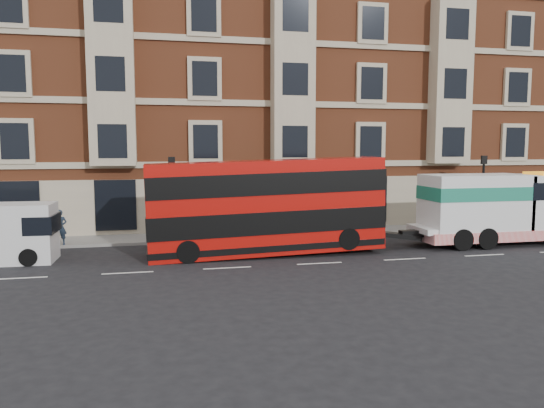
# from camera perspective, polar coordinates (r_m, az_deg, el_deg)

# --- Properties ---
(ground) EXTENTS (120.00, 120.00, 0.00)m
(ground) POSITION_cam_1_polar(r_m,az_deg,el_deg) (23.08, 5.12, -6.38)
(ground) COLOR black
(ground) RESTS_ON ground
(sidewalk) EXTENTS (90.00, 3.00, 0.15)m
(sidewalk) POSITION_cam_1_polar(r_m,az_deg,el_deg) (30.17, 0.81, -3.24)
(sidewalk) COLOR slate
(sidewalk) RESTS_ON ground
(victorian_terrace) EXTENTS (45.00, 12.00, 20.40)m
(victorian_terrace) POSITION_cam_1_polar(r_m,az_deg,el_deg) (37.54, -1.11, 13.91)
(victorian_terrace) COLOR brown
(victorian_terrace) RESTS_ON ground
(lamp_post_west) EXTENTS (0.35, 0.15, 4.35)m
(lamp_post_west) POSITION_cam_1_polar(r_m,az_deg,el_deg) (27.77, -10.69, 1.25)
(lamp_post_west) COLOR black
(lamp_post_west) RESTS_ON sidewalk
(lamp_post_east) EXTENTS (0.35, 0.15, 4.35)m
(lamp_post_east) POSITION_cam_1_polar(r_m,az_deg,el_deg) (33.56, 21.74, 1.75)
(lamp_post_east) COLOR black
(lamp_post_east) RESTS_ON sidewalk
(double_decker_bus) EXTENTS (10.84, 2.49, 4.39)m
(double_decker_bus) POSITION_cam_1_polar(r_m,az_deg,el_deg) (24.50, -0.67, -0.12)
(double_decker_bus) COLOR #A50E09
(double_decker_bus) RESTS_ON ground
(tow_truck) EXTENTS (8.68, 2.56, 3.62)m
(tow_truck) POSITION_cam_1_polar(r_m,az_deg,el_deg) (29.47, 22.94, -0.34)
(tow_truck) COLOR silver
(tow_truck) RESTS_ON ground
(pedestrian) EXTENTS (0.67, 0.47, 1.76)m
(pedestrian) POSITION_cam_1_polar(r_m,az_deg,el_deg) (28.33, -21.82, -2.35)
(pedestrian) COLOR #1A2534
(pedestrian) RESTS_ON sidewalk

